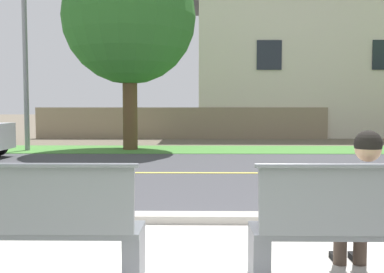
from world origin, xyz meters
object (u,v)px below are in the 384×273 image
(bench_right, at_px, (365,230))
(streetlamp, at_px, (27,18))
(bench_left, at_px, (29,228))
(seated_person_white, at_px, (363,198))
(shade_tree_far_left, at_px, (133,7))

(bench_right, relative_size, streetlamp, 0.24)
(streetlamp, bearing_deg, bench_left, -69.37)
(seated_person_white, height_order, shade_tree_far_left, shade_tree_far_left)
(streetlamp, bearing_deg, bench_right, -58.24)
(bench_right, distance_m, streetlamp, 13.73)
(streetlamp, distance_m, shade_tree_far_left, 3.48)
(bench_left, bearing_deg, seated_person_white, 3.55)
(bench_left, bearing_deg, streetlamp, 110.63)
(bench_left, relative_size, shade_tree_far_left, 0.25)
(bench_right, distance_m, seated_person_white, 0.28)
(streetlamp, height_order, shade_tree_far_left, streetlamp)
(seated_person_white, bearing_deg, shade_tree_far_left, 107.51)
(bench_left, height_order, seated_person_white, seated_person_white)
(bench_left, xyz_separation_m, seated_person_white, (2.75, 0.17, 0.22))
(bench_left, distance_m, seated_person_white, 2.77)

